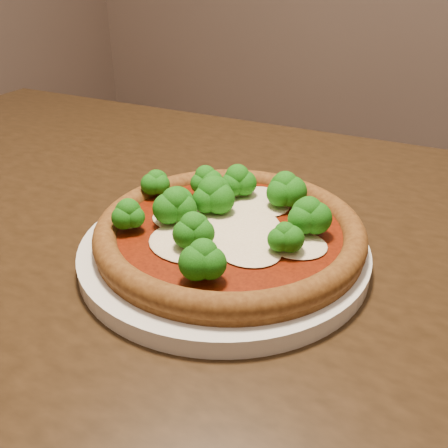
% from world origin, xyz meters
% --- Properties ---
extents(dining_table, '(1.35, 0.79, 0.75)m').
position_xyz_m(dining_table, '(-0.18, -0.15, 0.66)').
color(dining_table, black).
rests_on(dining_table, floor).
extents(plate, '(0.29, 0.29, 0.02)m').
position_xyz_m(plate, '(-0.12, -0.20, 0.76)').
color(plate, silver).
rests_on(plate, dining_table).
extents(pizza, '(0.28, 0.28, 0.06)m').
position_xyz_m(pizza, '(-0.12, -0.19, 0.79)').
color(pizza, brown).
rests_on(pizza, plate).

